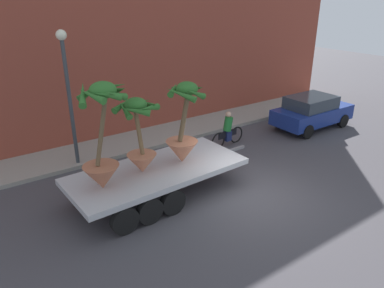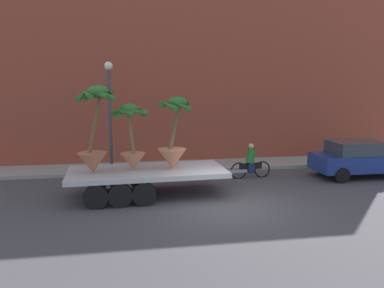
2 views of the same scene
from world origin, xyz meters
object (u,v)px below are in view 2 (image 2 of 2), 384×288
at_px(cyclist, 251,163).
at_px(street_lamp, 110,102).
at_px(potted_palm_rear, 132,139).
at_px(parked_car, 359,158).
at_px(flatbed_trailer, 141,175).
at_px(potted_palm_middle, 95,135).
at_px(potted_palm_front, 174,141).

xyz_separation_m(cyclist, street_lamp, (-5.94, 1.69, 2.56)).
bearing_deg(potted_palm_rear, parked_car, 7.46).
bearing_deg(cyclist, flatbed_trailer, -157.89).
xyz_separation_m(potted_palm_middle, cyclist, (6.33, 2.14, -1.63)).
bearing_deg(potted_palm_rear, potted_palm_front, -3.10).
bearing_deg(potted_palm_front, cyclist, 28.94).
height_order(potted_palm_rear, potted_palm_middle, potted_palm_middle).
distance_m(potted_palm_rear, parked_car, 9.95).
height_order(potted_palm_middle, parked_car, potted_palm_middle).
xyz_separation_m(flatbed_trailer, parked_car, (9.49, 1.33, 0.06)).
bearing_deg(flatbed_trailer, potted_palm_front, -1.74).
relative_size(potted_palm_middle, potted_palm_front, 1.15).
bearing_deg(potted_palm_middle, street_lamp, 84.07).
bearing_deg(street_lamp, flatbed_trailer, -72.51).
relative_size(potted_palm_rear, street_lamp, 0.49).
xyz_separation_m(flatbed_trailer, cyclist, (4.79, 1.95, -0.10)).
relative_size(flatbed_trailer, potted_palm_middle, 2.20).
distance_m(potted_palm_middle, cyclist, 6.88).
height_order(potted_palm_rear, parked_car, potted_palm_rear).
distance_m(potted_palm_middle, street_lamp, 3.96).
relative_size(flatbed_trailer, street_lamp, 1.38).
bearing_deg(potted_palm_middle, potted_palm_front, 3.19).
bearing_deg(parked_car, street_lamp, 167.74).
xyz_separation_m(potted_palm_rear, cyclist, (5.08, 1.90, -1.42)).
relative_size(flatbed_trailer, cyclist, 3.63).
bearing_deg(parked_car, potted_palm_front, -170.67).
distance_m(potted_palm_rear, potted_palm_front, 1.50).
bearing_deg(flatbed_trailer, street_lamp, 107.49).
bearing_deg(cyclist, potted_palm_rear, -159.49).
relative_size(potted_palm_rear, parked_car, 0.59).
height_order(potted_palm_front, parked_car, potted_palm_front).
height_order(potted_palm_front, cyclist, potted_palm_front).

